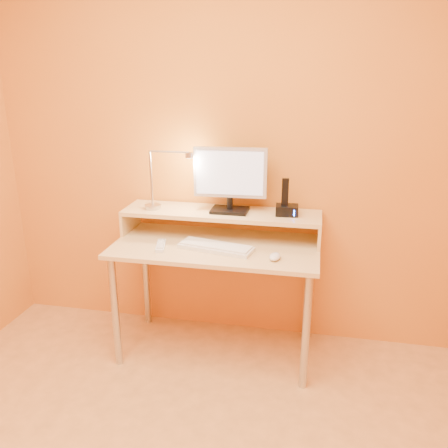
% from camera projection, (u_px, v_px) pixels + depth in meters
% --- Properties ---
extents(wall_back, '(3.00, 0.04, 2.50)m').
position_uv_depth(wall_back, '(227.00, 146.00, 2.81)').
color(wall_back, orange).
rests_on(wall_back, floor).
extents(desk_leg_fl, '(0.04, 0.04, 0.69)m').
position_uv_depth(desk_leg_fl, '(115.00, 312.00, 2.68)').
color(desk_leg_fl, '#B1B1B2').
rests_on(desk_leg_fl, floor).
extents(desk_leg_fr, '(0.04, 0.04, 0.69)m').
position_uv_depth(desk_leg_fr, '(306.00, 333.00, 2.47)').
color(desk_leg_fr, '#B1B1B2').
rests_on(desk_leg_fr, floor).
extents(desk_leg_bl, '(0.04, 0.04, 0.69)m').
position_uv_depth(desk_leg_bl, '(146.00, 277.00, 3.14)').
color(desk_leg_bl, '#B1B1B2').
rests_on(desk_leg_bl, floor).
extents(desk_leg_br, '(0.04, 0.04, 0.69)m').
position_uv_depth(desk_leg_br, '(309.00, 291.00, 2.93)').
color(desk_leg_br, '#B1B1B2').
rests_on(desk_leg_br, floor).
extents(desk_lower, '(1.20, 0.60, 0.02)m').
position_uv_depth(desk_lower, '(216.00, 246.00, 2.69)').
color(desk_lower, tan).
rests_on(desk_lower, floor).
extents(shelf_riser_left, '(0.02, 0.30, 0.14)m').
position_uv_depth(shelf_riser_left, '(131.00, 220.00, 2.92)').
color(shelf_riser_left, tan).
rests_on(shelf_riser_left, desk_lower).
extents(shelf_riser_right, '(0.02, 0.30, 0.14)m').
position_uv_depth(shelf_riser_right, '(319.00, 232.00, 2.69)').
color(shelf_riser_right, tan).
rests_on(shelf_riser_right, desk_lower).
extents(desk_shelf, '(1.20, 0.30, 0.02)m').
position_uv_depth(desk_shelf, '(221.00, 213.00, 2.78)').
color(desk_shelf, tan).
rests_on(desk_shelf, desk_lower).
extents(monitor_foot, '(0.22, 0.16, 0.02)m').
position_uv_depth(monitor_foot, '(230.00, 210.00, 2.76)').
color(monitor_foot, black).
rests_on(monitor_foot, desk_shelf).
extents(monitor_neck, '(0.04, 0.04, 0.07)m').
position_uv_depth(monitor_neck, '(230.00, 203.00, 2.75)').
color(monitor_neck, black).
rests_on(monitor_neck, monitor_foot).
extents(monitor_panel, '(0.44, 0.06, 0.30)m').
position_uv_depth(monitor_panel, '(230.00, 173.00, 2.70)').
color(monitor_panel, '#ACADB6').
rests_on(monitor_panel, monitor_neck).
extents(monitor_back, '(0.39, 0.03, 0.25)m').
position_uv_depth(monitor_back, '(231.00, 172.00, 2.72)').
color(monitor_back, black).
rests_on(monitor_back, monitor_panel).
extents(monitor_screen, '(0.39, 0.02, 0.26)m').
position_uv_depth(monitor_screen, '(230.00, 173.00, 2.68)').
color(monitor_screen, '#CEDAFF').
rests_on(monitor_screen, monitor_panel).
extents(lamp_base, '(0.10, 0.10, 0.02)m').
position_uv_depth(lamp_base, '(153.00, 207.00, 2.82)').
color(lamp_base, '#B1B1B2').
rests_on(lamp_base, desk_shelf).
extents(lamp_post, '(0.01, 0.01, 0.33)m').
position_uv_depth(lamp_post, '(151.00, 178.00, 2.77)').
color(lamp_post, '#B1B1B2').
rests_on(lamp_post, lamp_base).
extents(lamp_arm, '(0.24, 0.01, 0.01)m').
position_uv_depth(lamp_arm, '(169.00, 152.00, 2.69)').
color(lamp_arm, '#B1B1B2').
rests_on(lamp_arm, lamp_post).
extents(lamp_head, '(0.04, 0.04, 0.03)m').
position_uv_depth(lamp_head, '(189.00, 155.00, 2.67)').
color(lamp_head, '#B1B1B2').
rests_on(lamp_head, lamp_arm).
extents(lamp_bulb, '(0.03, 0.03, 0.00)m').
position_uv_depth(lamp_bulb, '(189.00, 158.00, 2.68)').
color(lamp_bulb, '#FFEAC6').
rests_on(lamp_bulb, lamp_head).
extents(phone_dock, '(0.14, 0.11, 0.06)m').
position_uv_depth(phone_dock, '(287.00, 210.00, 2.69)').
color(phone_dock, black).
rests_on(phone_dock, desk_shelf).
extents(phone_handset, '(0.04, 0.03, 0.16)m').
position_uv_depth(phone_handset, '(285.00, 192.00, 2.66)').
color(phone_handset, black).
rests_on(phone_handset, phone_dock).
extents(phone_led, '(0.01, 0.00, 0.04)m').
position_uv_depth(phone_led, '(294.00, 213.00, 2.63)').
color(phone_led, '#2A77FF').
rests_on(phone_led, phone_dock).
extents(keyboard, '(0.45, 0.22, 0.02)m').
position_uv_depth(keyboard, '(216.00, 248.00, 2.61)').
color(keyboard, silver).
rests_on(keyboard, desk_lower).
extents(mouse, '(0.07, 0.11, 0.03)m').
position_uv_depth(mouse, '(275.00, 257.00, 2.47)').
color(mouse, silver).
rests_on(mouse, desk_lower).
extents(remote_control, '(0.09, 0.19, 0.02)m').
position_uv_depth(remote_control, '(161.00, 246.00, 2.64)').
color(remote_control, silver).
rests_on(remote_control, desk_lower).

